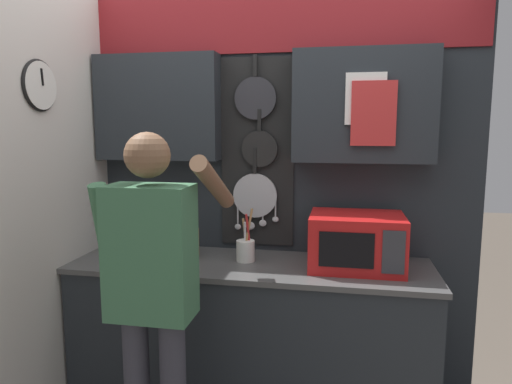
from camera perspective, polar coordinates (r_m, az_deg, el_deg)
base_cabinet_counter at (r=2.83m, az=-0.70°, el=-17.55°), size 2.07×0.62×0.89m
back_wall_unit at (r=2.83m, az=0.48°, el=4.66°), size 2.64×0.23×2.50m
side_wall at (r=2.65m, az=-25.62°, el=-1.50°), size 0.07×1.60×2.50m
microwave at (r=2.61m, az=12.44°, el=-6.02°), size 0.51×0.40×0.30m
knife_block at (r=2.78m, az=-8.84°, el=-6.37°), size 0.13×0.16×0.25m
utensil_crock at (r=2.68m, az=-1.30°, el=-7.14°), size 0.11×0.11×0.31m
person at (r=2.16m, az=-12.81°, el=-10.64°), size 0.54×0.61×1.65m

